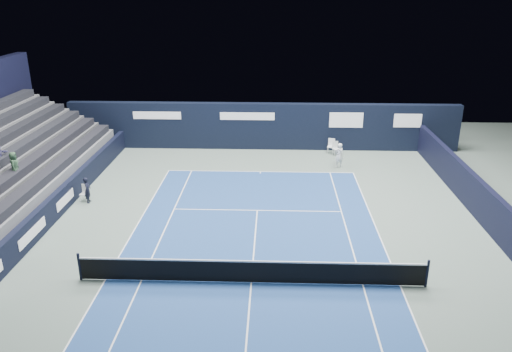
{
  "coord_description": "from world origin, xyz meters",
  "views": [
    {
      "loc": [
        0.76,
        -15.87,
        10.3
      ],
      "look_at": [
        -0.11,
        7.75,
        1.3
      ],
      "focal_mm": 35.0,
      "sensor_mm": 36.0,
      "label": 1
    }
  ],
  "objects_px": {
    "folding_chair_back_a": "(331,143)",
    "tennis_player": "(339,155)",
    "folding_chair_back_b": "(336,147)",
    "tennis_net": "(251,271)",
    "line_judge_chair": "(85,192)"
  },
  "relations": [
    {
      "from": "folding_chair_back_b",
      "to": "tennis_net",
      "type": "relative_size",
      "value": 0.07
    },
    {
      "from": "folding_chair_back_b",
      "to": "folding_chair_back_a",
      "type": "bearing_deg",
      "value": 100.43
    },
    {
      "from": "tennis_net",
      "to": "tennis_player",
      "type": "xyz_separation_m",
      "value": [
        4.72,
        12.86,
        0.26
      ]
    },
    {
      "from": "tennis_net",
      "to": "tennis_player",
      "type": "height_order",
      "value": "tennis_player"
    },
    {
      "from": "line_judge_chair",
      "to": "tennis_player",
      "type": "relative_size",
      "value": 0.57
    },
    {
      "from": "line_judge_chair",
      "to": "tennis_player",
      "type": "distance_m",
      "value": 14.67
    },
    {
      "from": "folding_chair_back_b",
      "to": "tennis_net",
      "type": "bearing_deg",
      "value": -127.96
    },
    {
      "from": "folding_chair_back_a",
      "to": "folding_chair_back_b",
      "type": "distance_m",
      "value": 0.49
    },
    {
      "from": "tennis_player",
      "to": "folding_chair_back_a",
      "type": "bearing_deg",
      "value": 93.26
    },
    {
      "from": "folding_chair_back_a",
      "to": "tennis_player",
      "type": "relative_size",
      "value": 0.64
    },
    {
      "from": "folding_chair_back_a",
      "to": "line_judge_chair",
      "type": "height_order",
      "value": "folding_chair_back_a"
    },
    {
      "from": "folding_chair_back_a",
      "to": "tennis_net",
      "type": "bearing_deg",
      "value": -90.55
    },
    {
      "from": "tennis_net",
      "to": "folding_chair_back_a",
      "type": "bearing_deg",
      "value": 73.79
    },
    {
      "from": "tennis_net",
      "to": "line_judge_chair",
      "type": "bearing_deg",
      "value": 140.49
    },
    {
      "from": "folding_chair_back_a",
      "to": "tennis_net",
      "type": "height_order",
      "value": "tennis_net"
    }
  ]
}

